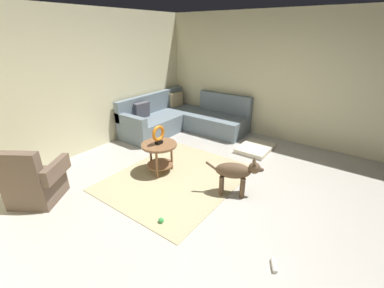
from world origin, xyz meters
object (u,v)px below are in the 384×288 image
at_px(sectional_couch, 182,119).
at_px(side_table, 159,150).
at_px(dog_toy_ball, 161,220).
at_px(dog_toy_rope, 274,265).
at_px(dog, 236,172).
at_px(armchair, 33,182).
at_px(dog_bed_mat, 255,148).
at_px(torus_sculpture, 158,134).

distance_m(sectional_couch, side_table, 2.08).
height_order(dog_toy_ball, dog_toy_rope, dog_toy_ball).
bearing_deg(dog_toy_ball, dog, -22.29).
height_order(armchair, dog_toy_rope, armchair).
height_order(side_table, dog_bed_mat, side_table).
bearing_deg(armchair, dog, 5.87).
relative_size(sectional_couch, dog_toy_rope, 13.26).
bearing_deg(side_table, dog, -83.03).
height_order(sectional_couch, dog_toy_rope, sectional_couch).
distance_m(torus_sculpture, dog, 1.42).
bearing_deg(side_table, dog_toy_rope, -108.46).
xyz_separation_m(armchair, dog_bed_mat, (3.52, -1.85, -0.28)).
bearing_deg(sectional_couch, dog_toy_ball, -146.54).
bearing_deg(sectional_couch, torus_sculpture, -152.56).
distance_m(sectional_couch, dog_toy_rope, 4.20).
xyz_separation_m(side_table, dog, (0.17, -1.37, -0.04)).
xyz_separation_m(dog_bed_mat, dog, (-1.67, -0.38, 0.33)).
height_order(armchair, dog_bed_mat, armchair).
distance_m(armchair, dog_toy_rope, 3.33).
relative_size(dog_bed_mat, dog_toy_rope, 4.72).
xyz_separation_m(sectional_couch, side_table, (-1.84, -0.95, 0.13)).
bearing_deg(dog_toy_ball, torus_sculpture, 42.92).
height_order(dog_bed_mat, dog_toy_rope, dog_bed_mat).
distance_m(dog_toy_ball, dog_toy_rope, 1.43).
xyz_separation_m(dog_bed_mat, dog_toy_ball, (-2.80, 0.09, -0.01)).
bearing_deg(dog, armchair, -76.56).
bearing_deg(dog_bed_mat, torus_sculpture, 151.69).
bearing_deg(armchair, side_table, 28.96).
height_order(armchair, dog_toy_ball, armchair).
xyz_separation_m(torus_sculpture, dog_bed_mat, (1.83, -0.99, -0.67)).
bearing_deg(sectional_couch, dog, -125.77).
bearing_deg(armchair, dog_toy_ball, -11.75).
height_order(sectional_couch, dog_toy_ball, sectional_couch).
bearing_deg(side_table, torus_sculpture, -90.00).
xyz_separation_m(torus_sculpture, dog_toy_rope, (-0.77, -2.32, -0.69)).
xyz_separation_m(sectional_couch, dog_toy_rope, (-2.61, -3.27, -0.26)).
relative_size(sectional_couch, torus_sculpture, 6.90).
bearing_deg(dog_bed_mat, dog_toy_ball, 178.22).
height_order(torus_sculpture, dog_toy_ball, torus_sculpture).
relative_size(armchair, dog, 1.27).
distance_m(dog, dog_toy_rope, 1.39).
xyz_separation_m(side_table, dog_toy_rope, (-0.77, -2.32, -0.39)).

